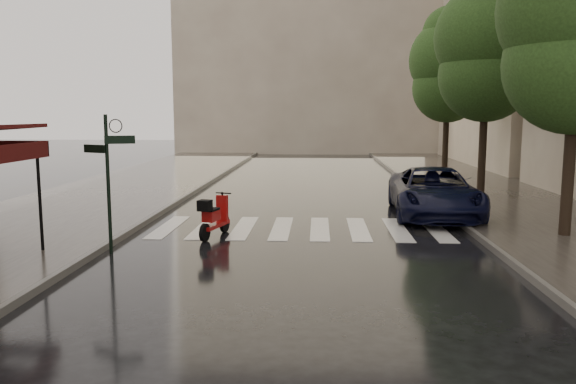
{
  "coord_description": "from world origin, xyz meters",
  "views": [
    {
      "loc": [
        3.45,
        -9.09,
        3.09
      ],
      "look_at": [
        2.78,
        3.15,
        1.4
      ],
      "focal_mm": 35.0,
      "sensor_mm": 36.0,
      "label": 1
    }
  ],
  "objects": [
    {
      "name": "haussmann_far",
      "position": [
        16.5,
        26.0,
        9.25
      ],
      "size": [
        8.0,
        16.0,
        18.5
      ],
      "primitive_type": "cube",
      "color": "tan",
      "rests_on": "ground"
    },
    {
      "name": "tree_far",
      "position": [
        9.7,
        19.0,
        5.46
      ],
      "size": [
        3.8,
        3.8,
        8.16
      ],
      "color": "black",
      "rests_on": "sidewalk_far"
    },
    {
      "name": "backdrop_building",
      "position": [
        3.0,
        38.0,
        10.0
      ],
      "size": [
        22.0,
        6.0,
        20.0
      ],
      "primitive_type": "cube",
      "color": "tan",
      "rests_on": "ground"
    },
    {
      "name": "signpost",
      "position": [
        -1.19,
        3.0,
        1.83
      ],
      "size": [
        1.17,
        0.29,
        3.1
      ],
      "color": "black",
      "rests_on": "ground"
    },
    {
      "name": "crosswalk",
      "position": [
        2.98,
        6.0,
        0.01
      ],
      "size": [
        7.85,
        3.2,
        0.01
      ],
      "color": "silver",
      "rests_on": "ground"
    },
    {
      "name": "sidewalk_near",
      "position": [
        -4.5,
        12.0,
        0.06
      ],
      "size": [
        6.0,
        60.0,
        0.12
      ],
      "primitive_type": "cube",
      "color": "#38332D",
      "rests_on": "ground"
    },
    {
      "name": "scooter",
      "position": [
        0.81,
        4.78,
        0.5
      ],
      "size": [
        0.68,
        1.6,
        1.07
      ],
      "rotation": [
        0.0,
        0.0,
        -0.26
      ],
      "color": "black",
      "rests_on": "ground"
    },
    {
      "name": "parked_car",
      "position": [
        7.0,
        8.17,
        0.74
      ],
      "size": [
        2.72,
        5.44,
        1.48
      ],
      "primitive_type": "imported",
      "rotation": [
        0.0,
        0.0,
        -0.05
      ],
      "color": "black",
      "rests_on": "ground"
    },
    {
      "name": "curb_far",
      "position": [
        7.45,
        12.0,
        0.07
      ],
      "size": [
        0.12,
        60.0,
        0.16
      ],
      "primitive_type": "cube",
      "color": "#595651",
      "rests_on": "ground"
    },
    {
      "name": "sidewalk_far",
      "position": [
        10.25,
        12.0,
        0.06
      ],
      "size": [
        5.5,
        60.0,
        0.12
      ],
      "primitive_type": "cube",
      "color": "#38332D",
      "rests_on": "ground"
    },
    {
      "name": "curb_near",
      "position": [
        -1.45,
        12.0,
        0.07
      ],
      "size": [
        0.12,
        60.0,
        0.16
      ],
      "primitive_type": "cube",
      "color": "#595651",
      "rests_on": "ground"
    },
    {
      "name": "tree_mid",
      "position": [
        9.5,
        12.0,
        5.59
      ],
      "size": [
        3.8,
        3.8,
        8.34
      ],
      "color": "black",
      "rests_on": "sidewalk_far"
    },
    {
      "name": "ground",
      "position": [
        0.0,
        0.0,
        0.0
      ],
      "size": [
        120.0,
        120.0,
        0.0
      ],
      "primitive_type": "plane",
      "color": "black",
      "rests_on": "ground"
    }
  ]
}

